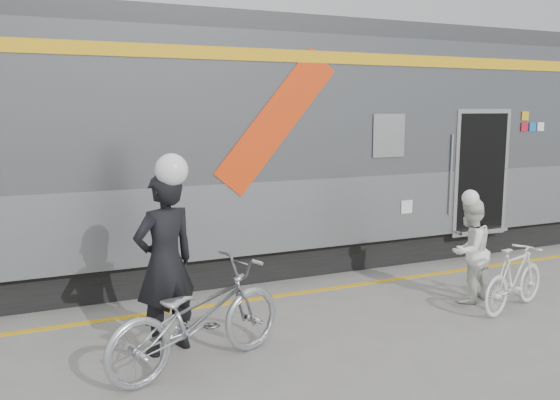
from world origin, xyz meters
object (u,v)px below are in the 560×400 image
bicycle_left (198,316)px  woman (469,251)px  bicycle_right (514,278)px  man (165,263)px

bicycle_left → woman: 4.11m
bicycle_right → man: bearing=66.2°
bicycle_left → woman: size_ratio=1.46×
bicycle_left → bicycle_right: bicycle_left is taller
bicycle_left → bicycle_right: size_ratio=1.45×
woman → bicycle_right: woman is taller
man → woman: 4.28m
bicycle_left → bicycle_right: (4.37, -0.00, -0.12)m
bicycle_right → bicycle_left: bearing=73.1°
woman → bicycle_right: bearing=101.8°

